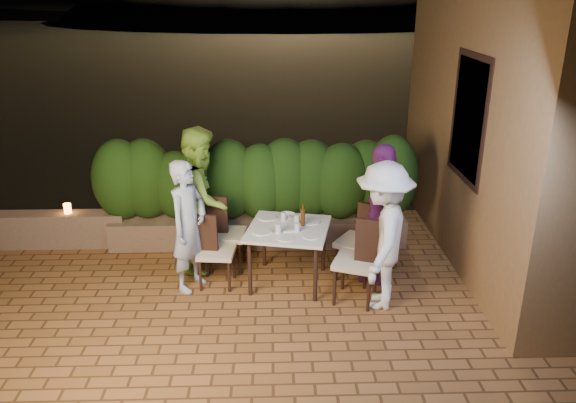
{
  "coord_description": "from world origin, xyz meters",
  "views": [
    {
      "loc": [
        0.39,
        -5.13,
        3.49
      ],
      "look_at": [
        0.59,
        1.22,
        1.05
      ],
      "focal_mm": 35.0,
      "sensor_mm": 36.0,
      "label": 1
    }
  ],
  "objects_px": {
    "chair_right_front": "(356,260)",
    "diner_green": "(202,198)",
    "beer_bottle": "(303,215)",
    "diner_white": "(383,236)",
    "bowl": "(288,215)",
    "chair_left_back": "(227,233)",
    "diner_purple": "(382,214)",
    "dining_table": "(288,255)",
    "diner_blue": "(188,226)",
    "parapet_lamp": "(67,208)",
    "chair_right_back": "(358,241)",
    "chair_left_front": "(217,251)"
  },
  "relations": [
    {
      "from": "chair_right_front",
      "to": "diner_green",
      "type": "height_order",
      "value": "diner_green"
    },
    {
      "from": "beer_bottle",
      "to": "diner_white",
      "type": "xyz_separation_m",
      "value": [
        0.87,
        -0.6,
        -0.03
      ]
    },
    {
      "from": "bowl",
      "to": "diner_green",
      "type": "bearing_deg",
      "value": 168.84
    },
    {
      "from": "chair_left_back",
      "to": "diner_purple",
      "type": "height_order",
      "value": "diner_purple"
    },
    {
      "from": "chair_left_back",
      "to": "diner_purple",
      "type": "relative_size",
      "value": 0.56
    },
    {
      "from": "dining_table",
      "to": "diner_blue",
      "type": "relative_size",
      "value": 0.58
    },
    {
      "from": "chair_right_front",
      "to": "diner_purple",
      "type": "height_order",
      "value": "diner_purple"
    },
    {
      "from": "beer_bottle",
      "to": "parapet_lamp",
      "type": "distance_m",
      "value": 3.46
    },
    {
      "from": "bowl",
      "to": "chair_right_front",
      "type": "height_order",
      "value": "chair_right_front"
    },
    {
      "from": "chair_right_back",
      "to": "chair_left_front",
      "type": "bearing_deg",
      "value": 37.75
    },
    {
      "from": "chair_left_front",
      "to": "chair_right_front",
      "type": "relative_size",
      "value": 0.88
    },
    {
      "from": "diner_white",
      "to": "bowl",
      "type": "bearing_deg",
      "value": -113.01
    },
    {
      "from": "diner_blue",
      "to": "bowl",
      "type": "bearing_deg",
      "value": -44.12
    },
    {
      "from": "chair_left_front",
      "to": "chair_right_front",
      "type": "height_order",
      "value": "chair_right_front"
    },
    {
      "from": "chair_right_back",
      "to": "bowl",
      "type": "bearing_deg",
      "value": 17.97
    },
    {
      "from": "parapet_lamp",
      "to": "beer_bottle",
      "type": "bearing_deg",
      "value": -19.08
    },
    {
      "from": "bowl",
      "to": "diner_blue",
      "type": "xyz_separation_m",
      "value": [
        -1.2,
        -0.41,
        0.04
      ]
    },
    {
      "from": "dining_table",
      "to": "diner_white",
      "type": "bearing_deg",
      "value": -27.65
    },
    {
      "from": "bowl",
      "to": "chair_right_back",
      "type": "bearing_deg",
      "value": -16.16
    },
    {
      "from": "chair_right_front",
      "to": "chair_left_back",
      "type": "bearing_deg",
      "value": -8.44
    },
    {
      "from": "diner_purple",
      "to": "diner_green",
      "type": "bearing_deg",
      "value": -74.72
    },
    {
      "from": "dining_table",
      "to": "parapet_lamp",
      "type": "height_order",
      "value": "dining_table"
    },
    {
      "from": "diner_blue",
      "to": "diner_white",
      "type": "relative_size",
      "value": 0.94
    },
    {
      "from": "beer_bottle",
      "to": "diner_white",
      "type": "bearing_deg",
      "value": -34.59
    },
    {
      "from": "beer_bottle",
      "to": "chair_left_front",
      "type": "relative_size",
      "value": 0.3
    },
    {
      "from": "chair_left_front",
      "to": "chair_right_front",
      "type": "bearing_deg",
      "value": -8.51
    },
    {
      "from": "bowl",
      "to": "chair_right_front",
      "type": "bearing_deg",
      "value": -45.57
    },
    {
      "from": "diner_purple",
      "to": "parapet_lamp",
      "type": "xyz_separation_m",
      "value": [
        -4.23,
        1.11,
        -0.32
      ]
    },
    {
      "from": "chair_left_front",
      "to": "chair_right_front",
      "type": "xyz_separation_m",
      "value": [
        1.66,
        -0.42,
        0.06
      ]
    },
    {
      "from": "chair_left_front",
      "to": "diner_green",
      "type": "relative_size",
      "value": 0.5
    },
    {
      "from": "chair_left_front",
      "to": "diner_green",
      "type": "bearing_deg",
      "value": 116.2
    },
    {
      "from": "dining_table",
      "to": "diner_green",
      "type": "xyz_separation_m",
      "value": [
        -1.1,
        0.55,
        0.56
      ]
    },
    {
      "from": "chair_left_front",
      "to": "diner_blue",
      "type": "relative_size",
      "value": 0.57
    },
    {
      "from": "chair_right_front",
      "to": "dining_table",
      "type": "bearing_deg",
      "value": -9.33
    },
    {
      "from": "beer_bottle",
      "to": "bowl",
      "type": "distance_m",
      "value": 0.36
    },
    {
      "from": "dining_table",
      "to": "chair_left_back",
      "type": "height_order",
      "value": "chair_left_back"
    },
    {
      "from": "diner_purple",
      "to": "chair_right_back",
      "type": "bearing_deg",
      "value": -65.74
    },
    {
      "from": "chair_left_front",
      "to": "chair_left_back",
      "type": "xyz_separation_m",
      "value": [
        0.09,
        0.46,
        0.03
      ]
    },
    {
      "from": "diner_blue",
      "to": "diner_purple",
      "type": "distance_m",
      "value": 2.35
    },
    {
      "from": "bowl",
      "to": "diner_green",
      "type": "height_order",
      "value": "diner_green"
    },
    {
      "from": "dining_table",
      "to": "diner_green",
      "type": "relative_size",
      "value": 0.51
    },
    {
      "from": "dining_table",
      "to": "diner_purple",
      "type": "height_order",
      "value": "diner_purple"
    },
    {
      "from": "chair_left_front",
      "to": "diner_blue",
      "type": "bearing_deg",
      "value": -166.55
    },
    {
      "from": "beer_bottle",
      "to": "diner_green",
      "type": "distance_m",
      "value": 1.37
    },
    {
      "from": "diner_blue",
      "to": "diner_purple",
      "type": "relative_size",
      "value": 0.92
    },
    {
      "from": "chair_left_front",
      "to": "diner_green",
      "type": "distance_m",
      "value": 0.78
    },
    {
      "from": "chair_left_back",
      "to": "diner_blue",
      "type": "distance_m",
      "value": 0.72
    },
    {
      "from": "chair_right_back",
      "to": "diner_blue",
      "type": "xyz_separation_m",
      "value": [
        -2.08,
        -0.15,
        0.29
      ]
    },
    {
      "from": "beer_bottle",
      "to": "parapet_lamp",
      "type": "relative_size",
      "value": 2.03
    },
    {
      "from": "chair_left_back",
      "to": "diner_purple",
      "type": "bearing_deg",
      "value": -4.65
    }
  ]
}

